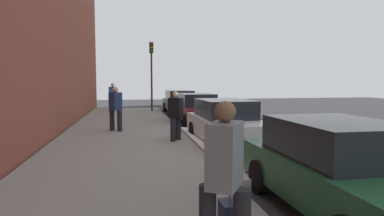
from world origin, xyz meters
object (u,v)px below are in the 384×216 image
object	(u,v)px
parked_car_charcoal	(180,102)
parked_car_maroon	(197,109)
parked_car_green	(342,169)
pedestrian_navy_coat	(116,107)
pedestrian_grey_coat	(225,177)
traffic_light_pole	(151,65)
pedestrian_black_coat	(176,114)
parked_car_white	(226,122)
pedestrian_blue_coat	(113,96)

from	to	relation	value
parked_car_charcoal	parked_car_maroon	world-z (taller)	same
parked_car_green	pedestrian_navy_coat	distance (m)	9.78
pedestrian_grey_coat	traffic_light_pole	world-z (taller)	traffic_light_pole
parked_car_charcoal	pedestrian_black_coat	world-z (taller)	pedestrian_black_coat
parked_car_green	traffic_light_pole	bearing A→B (deg)	-174.03
parked_car_maroon	parked_car_white	world-z (taller)	same
pedestrian_blue_coat	traffic_light_pole	size ratio (longest dim) A/B	0.41
pedestrian_black_coat	pedestrian_grey_coat	distance (m)	7.61
parked_car_white	parked_car_maroon	bearing A→B (deg)	178.84
parked_car_maroon	pedestrian_black_coat	xyz separation A→B (m)	(5.34, -1.79, 0.27)
parked_car_maroon	pedestrian_black_coat	world-z (taller)	pedestrian_black_coat
pedestrian_navy_coat	parked_car_green	bearing A→B (deg)	23.24
parked_car_maroon	parked_car_green	bearing A→B (deg)	-0.01
pedestrian_blue_coat	traffic_light_pole	world-z (taller)	traffic_light_pole
parked_car_green	pedestrian_grey_coat	size ratio (longest dim) A/B	2.44
parked_car_green	parked_car_charcoal	bearing A→B (deg)	-179.93
pedestrian_navy_coat	pedestrian_grey_coat	bearing A→B (deg)	8.94
parked_car_green	pedestrian_grey_coat	bearing A→B (deg)	-61.91
parked_car_white	pedestrian_black_coat	world-z (taller)	pedestrian_black_coat
pedestrian_navy_coat	pedestrian_blue_coat	size ratio (longest dim) A/B	0.95
parked_car_green	pedestrian_navy_coat	bearing A→B (deg)	-156.76
traffic_light_pole	pedestrian_blue_coat	bearing A→B (deg)	-106.84
parked_car_green	traffic_light_pole	world-z (taller)	traffic_light_pole
parked_car_white	parked_car_green	size ratio (longest dim) A/B	1.05
parked_car_maroon	pedestrian_navy_coat	world-z (taller)	pedestrian_navy_coat
parked_car_white	pedestrian_black_coat	bearing A→B (deg)	-98.98
parked_car_maroon	parked_car_charcoal	bearing A→B (deg)	-179.76
parked_car_white	pedestrian_blue_coat	world-z (taller)	pedestrian_blue_coat
pedestrian_blue_coat	pedestrian_black_coat	xyz separation A→B (m)	(12.25, 2.67, -0.11)
pedestrian_navy_coat	pedestrian_grey_coat	world-z (taller)	pedestrian_grey_coat
parked_car_maroon	pedestrian_navy_coat	bearing A→B (deg)	-54.52
parked_car_maroon	parked_car_green	xyz separation A→B (m)	(11.73, -0.00, 0.00)
parked_car_green	pedestrian_black_coat	bearing A→B (deg)	-164.39
parked_car_maroon	pedestrian_black_coat	size ratio (longest dim) A/B	2.64
traffic_light_pole	parked_car_green	bearing A→B (deg)	5.97
pedestrian_navy_coat	pedestrian_grey_coat	xyz separation A→B (m)	(10.19, 1.60, 0.00)
parked_car_maroon	traffic_light_pole	distance (m)	6.86
pedestrian_navy_coat	pedestrian_black_coat	world-z (taller)	pedestrian_navy_coat
pedestrian_black_coat	pedestrian_grey_coat	size ratio (longest dim) A/B	0.93
parked_car_maroon	pedestrian_grey_coat	size ratio (longest dim) A/B	2.44
parked_car_green	pedestrian_navy_coat	size ratio (longest dim) A/B	2.45
parked_car_white	pedestrian_navy_coat	size ratio (longest dim) A/B	2.57
parked_car_maroon	pedestrian_grey_coat	world-z (taller)	pedestrian_grey_coat
parked_car_green	pedestrian_blue_coat	bearing A→B (deg)	-166.55
parked_car_charcoal	pedestrian_black_coat	size ratio (longest dim) A/B	2.91
parked_car_maroon	pedestrian_navy_coat	size ratio (longest dim) A/B	2.46
parked_car_charcoal	pedestrian_blue_coat	bearing A→B (deg)	-104.96
parked_car_maroon	parked_car_white	size ratio (longest dim) A/B	0.95
pedestrian_grey_coat	pedestrian_black_coat	bearing A→B (deg)	176.45
parked_car_white	parked_car_charcoal	bearing A→B (deg)	179.54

